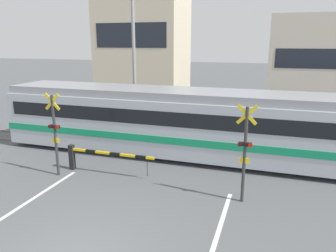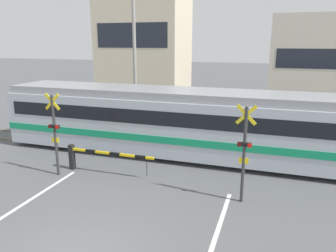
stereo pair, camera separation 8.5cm
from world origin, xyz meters
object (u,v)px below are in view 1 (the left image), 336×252
crossing_barrier_far (234,128)px  crossing_signal_left (55,131)px  crossing_barrier_near (92,156)px  crossing_signal_right (245,150)px  pedestrian (216,110)px  commuter_train (216,123)px

crossing_barrier_far → crossing_signal_left: 9.57m
crossing_signal_left → crossing_barrier_near: bearing=30.9°
crossing_barrier_near → crossing_signal_right: crossing_signal_right is taller
crossing_barrier_far → pedestrian: bearing=114.4°
crossing_signal_right → crossing_barrier_near: bearing=173.5°
crossing_signal_left → pedestrian: bearing=66.5°
commuter_train → crossing_barrier_far: (0.46, 3.20, -0.97)m
crossing_barrier_near → crossing_signal_right: size_ratio=1.13×
commuter_train → crossing_signal_right: size_ratio=6.17×
crossing_barrier_far → pedestrian: (-1.60, 3.54, 0.16)m
pedestrian → crossing_signal_left: bearing=-113.5°
commuter_train → crossing_signal_left: crossing_signal_left is taller
crossing_barrier_near → crossing_signal_right: (6.25, -0.72, 1.15)m
crossing_barrier_near → crossing_barrier_far: size_ratio=1.00×
commuter_train → crossing_barrier_far: bearing=81.8°
commuter_train → crossing_barrier_far: size_ratio=5.45×
commuter_train → pedestrian: 6.88m
crossing_barrier_near → crossing_signal_left: bearing=-149.1°
commuter_train → pedestrian: size_ratio=13.42×
crossing_signal_right → crossing_barrier_far: bearing=99.5°
crossing_barrier_far → crossing_signal_right: (1.20, -7.15, 1.15)m
crossing_barrier_near → pedestrian: (3.45, 9.98, 0.16)m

